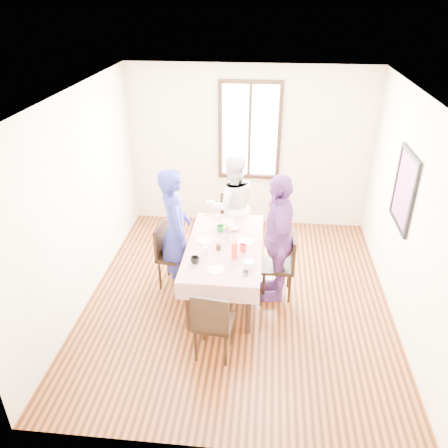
{
  "coord_description": "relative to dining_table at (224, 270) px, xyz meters",
  "views": [
    {
      "loc": [
        0.3,
        -4.85,
        3.74
      ],
      "look_at": [
        -0.2,
        0.04,
        1.1
      ],
      "focal_mm": 35.79,
      "sensor_mm": 36.0,
      "label": 1
    }
  ],
  "objects": [
    {
      "name": "ground",
      "position": [
        0.2,
        -0.09,
        -0.38
      ],
      "size": [
        4.5,
        4.5,
        0.0
      ],
      "primitive_type": "plane",
      "color": "black",
      "rests_on": "ground"
    },
    {
      "name": "back_wall",
      "position": [
        0.2,
        2.16,
        0.98
      ],
      "size": [
        4.0,
        0.0,
        4.0
      ],
      "primitive_type": "plane",
      "rotation": [
        1.57,
        0.0,
        0.0
      ],
      "color": "beige",
      "rests_on": "ground"
    },
    {
      "name": "right_wall",
      "position": [
        2.2,
        -0.09,
        0.98
      ],
      "size": [
        0.0,
        4.5,
        4.5
      ],
      "primitive_type": "plane",
      "rotation": [
        1.57,
        0.0,
        -1.57
      ],
      "color": "beige",
      "rests_on": "ground"
    },
    {
      "name": "window_frame",
      "position": [
        0.2,
        2.14,
        1.27
      ],
      "size": [
        1.02,
        0.06,
        1.62
      ],
      "primitive_type": "cube",
      "color": "black",
      "rests_on": "back_wall"
    },
    {
      "name": "window_pane",
      "position": [
        0.2,
        2.15,
        1.27
      ],
      "size": [
        0.9,
        0.02,
        1.5
      ],
      "primitive_type": "cube",
      "color": "white",
      "rests_on": "back_wall"
    },
    {
      "name": "art_poster",
      "position": [
        2.18,
        0.21,
        1.18
      ],
      "size": [
        0.04,
        0.76,
        0.96
      ],
      "primitive_type": "cube",
      "color": "red",
      "rests_on": "right_wall"
    },
    {
      "name": "dining_table",
      "position": [
        0.0,
        0.0,
        0.0
      ],
      "size": [
        0.84,
        1.65,
        0.75
      ],
      "primitive_type": "cube",
      "color": "black",
      "rests_on": "ground"
    },
    {
      "name": "tablecloth",
      "position": [
        0.0,
        0.0,
        0.38
      ],
      "size": [
        0.96,
        1.77,
        0.01
      ],
      "primitive_type": "cube",
      "color": "#600512",
      "rests_on": "dining_table"
    },
    {
      "name": "chair_left",
      "position": [
        -0.7,
        0.15,
        0.08
      ],
      "size": [
        0.47,
        0.47,
        0.91
      ],
      "primitive_type": "cube",
      "rotation": [
        0.0,
        0.0,
        -1.69
      ],
      "color": "black",
      "rests_on": "ground"
    },
    {
      "name": "chair_right",
      "position": [
        0.7,
        0.05,
        0.08
      ],
      "size": [
        0.42,
        0.42,
        0.91
      ],
      "primitive_type": "cube",
      "rotation": [
        0.0,
        0.0,
        1.58
      ],
      "color": "black",
      "rests_on": "ground"
    },
    {
      "name": "chair_far",
      "position": [
        0.0,
        1.13,
        0.08
      ],
      "size": [
        0.45,
        0.45,
        0.91
      ],
      "primitive_type": "cube",
      "rotation": [
        0.0,
        0.0,
        3.07
      ],
      "color": "black",
      "rests_on": "ground"
    },
    {
      "name": "chair_near",
      "position": [
        0.0,
        -1.13,
        0.08
      ],
      "size": [
        0.47,
        0.47,
        0.91
      ],
      "primitive_type": "cube",
      "rotation": [
        0.0,
        0.0,
        -0.12
      ],
      "color": "black",
      "rests_on": "ground"
    },
    {
      "name": "person_left",
      "position": [
        -0.68,
        0.15,
        0.49
      ],
      "size": [
        0.61,
        0.74,
        1.73
      ],
      "primitive_type": "imported",
      "rotation": [
        0.0,
        0.0,
        1.94
      ],
      "color": "navy",
      "rests_on": "ground"
    },
    {
      "name": "person_far",
      "position": [
        0.0,
        1.11,
        0.43
      ],
      "size": [
        0.92,
        0.81,
        1.61
      ],
      "primitive_type": "imported",
      "rotation": [
        0.0,
        0.0,
        3.43
      ],
      "color": "white",
      "rests_on": "ground"
    },
    {
      "name": "person_right",
      "position": [
        0.68,
        0.05,
        0.5
      ],
      "size": [
        0.48,
        1.05,
        1.75
      ],
      "primitive_type": "imported",
      "rotation": [
        0.0,
        0.0,
        -1.52
      ],
      "color": "#65347B",
      "rests_on": "ground"
    },
    {
      "name": "mug_black",
      "position": [
        -0.31,
        -0.46,
        0.43
      ],
      "size": [
        0.11,
        0.11,
        0.09
      ],
      "primitive_type": "imported",
      "rotation": [
        0.0,
        0.0,
        -0.02
      ],
      "color": "black",
      "rests_on": "tablecloth"
    },
    {
      "name": "mug_flag",
      "position": [
        0.25,
        -0.12,
        0.43
      ],
      "size": [
        0.14,
        0.14,
        0.09
      ],
      "primitive_type": "imported",
      "rotation": [
        0.0,
        0.0,
        0.86
      ],
      "color": "red",
      "rests_on": "tablecloth"
    },
    {
      "name": "mug_green",
      "position": [
        -0.09,
        0.36,
        0.43
      ],
      "size": [
        0.14,
        0.14,
        0.09
      ],
      "primitive_type": "imported",
      "rotation": [
        0.0,
        0.0,
        -0.3
      ],
      "color": "#0C7226",
      "rests_on": "tablecloth"
    },
    {
      "name": "serving_bowl",
      "position": [
        0.08,
        0.44,
        0.41
      ],
      "size": [
        0.23,
        0.23,
        0.05
      ],
      "primitive_type": "imported",
      "rotation": [
        0.0,
        0.0,
        -0.28
      ],
      "color": "white",
      "rests_on": "tablecloth"
    },
    {
      "name": "juice_carton",
      "position": [
        0.15,
        -0.29,
        0.5
      ],
      "size": [
        0.07,
        0.07,
        0.22
      ],
      "primitive_type": "cube",
      "color": "red",
      "rests_on": "tablecloth"
    },
    {
      "name": "butter_tub",
      "position": [
        0.34,
        -0.48,
        0.42
      ],
      "size": [
        0.13,
        0.13,
        0.06
      ],
      "primitive_type": "cylinder",
      "color": "white",
      "rests_on": "tablecloth"
    },
    {
      "name": "jam_jar",
      "position": [
        -0.06,
        -0.12,
        0.43
      ],
      "size": [
        0.06,
        0.06,
        0.09
      ],
      "primitive_type": "cylinder",
      "color": "black",
      "rests_on": "tablecloth"
    },
    {
      "name": "drinking_glass",
      "position": [
        -0.22,
        -0.22,
        0.43
      ],
      "size": [
        0.07,
        0.07,
        0.09
      ],
      "primitive_type": "cylinder",
      "color": "silver",
      "rests_on": "tablecloth"
    },
    {
      "name": "smartphone",
      "position": [
        0.31,
        -0.62,
        0.39
      ],
      "size": [
        0.07,
        0.14,
        0.01
      ],
      "primitive_type": "cube",
      "color": "black",
      "rests_on": "tablecloth"
    },
    {
      "name": "flower_vase",
      "position": [
        0.03,
        0.07,
        0.45
      ],
      "size": [
        0.06,
        0.06,
        0.12
      ],
      "primitive_type": "cylinder",
      "color": "silver",
      "rests_on": "tablecloth"
    },
    {
      "name": "plate_left",
      "position": [
        -0.27,
        0.07,
        0.39
      ],
      "size": [
        0.2,
        0.2,
        0.01
      ],
      "primitive_type": "cylinder",
      "color": "white",
      "rests_on": "tablecloth"
    },
    {
      "name": "plate_right",
      "position": [
        0.27,
        0.1,
        0.39
      ],
      "size": [
        0.2,
        0.2,
        0.01
      ],
      "primitive_type": "cylinder",
      "color": "white",
      "rests_on": "tablecloth"
    },
    {
      "name": "plate_far",
      "position": [
        -0.01,
        0.65,
        0.39
      ],
      "size": [
        0.2,
        0.2,
        0.01
      ],
      "primitive_type": "cylinder",
      "color": "white",
      "rests_on": "tablecloth"
    },
    {
      "name": "plate_near",
      "position": [
        -0.05,
        -0.58,
        0.39
      ],
      "size": [
        0.2,
        0.2,
        0.01
      ],
      "primitive_type": "cylinder",
      "color": "white",
      "rests_on": "tablecloth"
    },
    {
      "name": "butter_lid",
      "position": [
        0.34,
        -0.48,
        0.46
      ],
      "size": [
        0.12,
        0.12,
        0.01
      ],
      "primitive_type": "cylinder",
      "color": "blue",
      "rests_on": "butter_tub"
    },
    {
      "name": "flower_bunch",
      "position": [
        0.03,
        0.07,
        0.56
      ],
      "size": [
        0.09,
        0.09,
        0.1
      ],
      "primitive_type": null,
      "color": "yellow",
      "rests_on": "flower_vase"
    }
  ]
}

